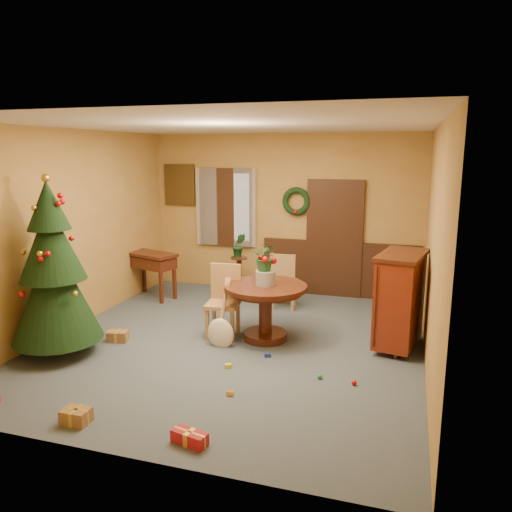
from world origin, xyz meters
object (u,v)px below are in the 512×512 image
at_px(chair_near, 224,298).
at_px(christmas_tree, 53,272).
at_px(sideboard, 400,298).
at_px(writing_desk, 152,264).
at_px(dining_table, 265,301).

distance_m(chair_near, christmas_tree, 2.28).
xyz_separation_m(christmas_tree, sideboard, (4.18, 1.53, -0.41)).
relative_size(christmas_tree, writing_desk, 2.27).
xyz_separation_m(christmas_tree, writing_desk, (-0.10, 2.64, -0.48)).
bearing_deg(dining_table, chair_near, 179.75).
distance_m(dining_table, christmas_tree, 2.78).
xyz_separation_m(dining_table, chair_near, (-0.61, 0.00, -0.00)).
relative_size(chair_near, christmas_tree, 0.44).
bearing_deg(writing_desk, dining_table, -28.55).
height_order(dining_table, writing_desk, writing_desk).
bearing_deg(sideboard, christmas_tree, -159.94).
distance_m(chair_near, writing_desk, 2.33).
bearing_deg(christmas_tree, chair_near, 35.51).
bearing_deg(christmas_tree, writing_desk, 92.07).
distance_m(christmas_tree, sideboard, 4.47).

